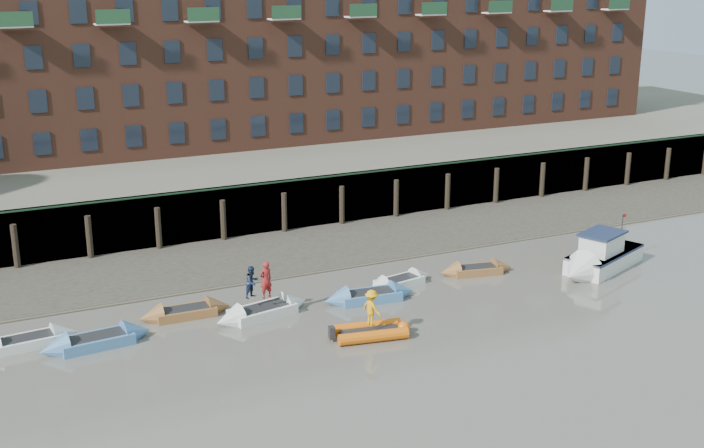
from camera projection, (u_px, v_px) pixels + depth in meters
ground at (431, 380)px, 36.28m from camera, size 220.00×220.00×0.00m
foreshore at (276, 254)px, 51.86m from camera, size 110.00×8.00×0.50m
mud_band at (298, 272)px, 48.91m from camera, size 110.00×1.60×0.10m
river_wall at (251, 210)px, 55.19m from camera, size 110.00×1.23×3.30m
bank_terrace at (192, 166)px, 66.97m from camera, size 110.00×28.00×3.20m
apartment_terrace at (180, 14)px, 64.61m from camera, size 80.60×15.56×20.98m
rowboat_0 at (27, 342)px, 39.39m from camera, size 4.61×1.75×1.31m
rowboat_1 at (96, 341)px, 39.42m from camera, size 5.07×1.89×1.44m
rowboat_2 at (185, 312)px, 42.70m from camera, size 4.50×1.41×1.30m
rowboat_3 at (263, 311)px, 42.71m from camera, size 5.18×2.39×1.45m
rowboat_4 at (370, 296)px, 44.71m from camera, size 4.94×1.92×1.40m
rowboat_5 at (399, 282)px, 46.78m from camera, size 4.24×1.92×1.19m
rowboat_6 at (476, 270)px, 48.56m from camera, size 4.34×1.99×1.21m
rib_tender at (373, 331)px, 40.40m from camera, size 3.66×2.21×0.62m
motor_launch at (595, 260)px, 48.61m from camera, size 7.04×4.58×2.77m
person_rower_a at (266, 280)px, 42.23m from camera, size 0.75×0.57×1.83m
person_rower_b at (252, 282)px, 42.29m from camera, size 0.97×0.90×1.59m
person_rib_crew at (372, 308)px, 40.06m from camera, size 0.92×1.23×1.70m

